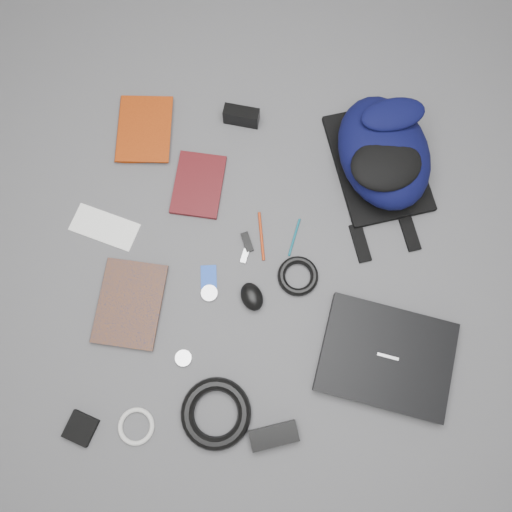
{
  "coord_description": "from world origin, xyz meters",
  "views": [
    {
      "loc": [
        -0.01,
        -0.37,
        1.48
      ],
      "look_at": [
        0.0,
        0.0,
        0.02
      ],
      "focal_mm": 35.0,
      "sensor_mm": 36.0,
      "label": 1
    }
  ],
  "objects_px": {
    "compact_camera": "(241,116)",
    "pouch": "(81,428)",
    "dvd_case": "(198,185)",
    "backpack": "(384,152)",
    "textbook_red": "(118,129)",
    "mouse": "(252,297)",
    "power_brick": "(274,436)",
    "comic_book": "(99,299)",
    "laptop": "(386,357)"
  },
  "relations": [
    {
      "from": "compact_camera",
      "to": "mouse",
      "type": "bearing_deg",
      "value": -75.39
    },
    {
      "from": "pouch",
      "to": "compact_camera",
      "type": "bearing_deg",
      "value": 63.22
    },
    {
      "from": "backpack",
      "to": "dvd_case",
      "type": "bearing_deg",
      "value": 174.31
    },
    {
      "from": "dvd_case",
      "to": "compact_camera",
      "type": "distance_m",
      "value": 0.27
    },
    {
      "from": "backpack",
      "to": "comic_book",
      "type": "distance_m",
      "value": 0.97
    },
    {
      "from": "dvd_case",
      "to": "compact_camera",
      "type": "relative_size",
      "value": 1.85
    },
    {
      "from": "textbook_red",
      "to": "power_brick",
      "type": "xyz_separation_m",
      "value": [
        0.47,
        -0.96,
        0.0
      ]
    },
    {
      "from": "mouse",
      "to": "pouch",
      "type": "xyz_separation_m",
      "value": [
        -0.49,
        -0.35,
        -0.01
      ]
    },
    {
      "from": "backpack",
      "to": "compact_camera",
      "type": "height_order",
      "value": "backpack"
    },
    {
      "from": "backpack",
      "to": "mouse",
      "type": "bearing_deg",
      "value": -145.79
    },
    {
      "from": "mouse",
      "to": "pouch",
      "type": "height_order",
      "value": "mouse"
    },
    {
      "from": "laptop",
      "to": "compact_camera",
      "type": "relative_size",
      "value": 3.25
    },
    {
      "from": "compact_camera",
      "to": "pouch",
      "type": "bearing_deg",
      "value": -103.64
    },
    {
      "from": "power_brick",
      "to": "comic_book",
      "type": "bearing_deg",
      "value": 130.23
    },
    {
      "from": "dvd_case",
      "to": "pouch",
      "type": "relative_size",
      "value": 2.7
    },
    {
      "from": "textbook_red",
      "to": "comic_book",
      "type": "relative_size",
      "value": 0.91
    },
    {
      "from": "dvd_case",
      "to": "mouse",
      "type": "relative_size",
      "value": 2.39
    },
    {
      "from": "backpack",
      "to": "compact_camera",
      "type": "bearing_deg",
      "value": 147.54
    },
    {
      "from": "power_brick",
      "to": "pouch",
      "type": "xyz_separation_m",
      "value": [
        -0.54,
        0.04,
        -0.01
      ]
    },
    {
      "from": "dvd_case",
      "to": "pouch",
      "type": "xyz_separation_m",
      "value": [
        -0.33,
        -0.72,
        0.0
      ]
    },
    {
      "from": "pouch",
      "to": "backpack",
      "type": "bearing_deg",
      "value": 40.49
    },
    {
      "from": "comic_book",
      "to": "mouse",
      "type": "bearing_deg",
      "value": 8.69
    },
    {
      "from": "pouch",
      "to": "dvd_case",
      "type": "bearing_deg",
      "value": 65.17
    },
    {
      "from": "textbook_red",
      "to": "pouch",
      "type": "relative_size",
      "value": 3.0
    },
    {
      "from": "laptop",
      "to": "pouch",
      "type": "relative_size",
      "value": 4.74
    },
    {
      "from": "textbook_red",
      "to": "dvd_case",
      "type": "height_order",
      "value": "textbook_red"
    },
    {
      "from": "mouse",
      "to": "compact_camera",
      "type": "bearing_deg",
      "value": 69.99
    },
    {
      "from": "laptop",
      "to": "comic_book",
      "type": "xyz_separation_m",
      "value": [
        -0.84,
        0.2,
        -0.01
      ]
    },
    {
      "from": "textbook_red",
      "to": "laptop",
      "type": "bearing_deg",
      "value": -40.13
    },
    {
      "from": "laptop",
      "to": "comic_book",
      "type": "relative_size",
      "value": 1.44
    },
    {
      "from": "textbook_red",
      "to": "dvd_case",
      "type": "bearing_deg",
      "value": -34.39
    },
    {
      "from": "laptop",
      "to": "mouse",
      "type": "bearing_deg",
      "value": 170.56
    },
    {
      "from": "backpack",
      "to": "compact_camera",
      "type": "distance_m",
      "value": 0.47
    },
    {
      "from": "power_brick",
      "to": "laptop",
      "type": "bearing_deg",
      "value": 20.21
    },
    {
      "from": "backpack",
      "to": "compact_camera",
      "type": "xyz_separation_m",
      "value": [
        -0.43,
        0.17,
        -0.06
      ]
    },
    {
      "from": "backpack",
      "to": "dvd_case",
      "type": "height_order",
      "value": "backpack"
    },
    {
      "from": "comic_book",
      "to": "pouch",
      "type": "bearing_deg",
      "value": -85.85
    },
    {
      "from": "dvd_case",
      "to": "backpack",
      "type": "bearing_deg",
      "value": 15.22
    },
    {
      "from": "textbook_red",
      "to": "power_brick",
      "type": "relative_size",
      "value": 1.75
    },
    {
      "from": "dvd_case",
      "to": "textbook_red",
      "type": "bearing_deg",
      "value": 152.31
    },
    {
      "from": "comic_book",
      "to": "mouse",
      "type": "relative_size",
      "value": 2.92
    },
    {
      "from": "comic_book",
      "to": "power_brick",
      "type": "bearing_deg",
      "value": -28.66
    },
    {
      "from": "textbook_red",
      "to": "pouch",
      "type": "distance_m",
      "value": 0.92
    },
    {
      "from": "backpack",
      "to": "textbook_red",
      "type": "distance_m",
      "value": 0.85
    },
    {
      "from": "dvd_case",
      "to": "power_brick",
      "type": "bearing_deg",
      "value": -64.88
    },
    {
      "from": "backpack",
      "to": "laptop",
      "type": "distance_m",
      "value": 0.61
    },
    {
      "from": "dvd_case",
      "to": "laptop",
      "type": "bearing_deg",
      "value": -35.87
    },
    {
      "from": "laptop",
      "to": "compact_camera",
      "type": "xyz_separation_m",
      "value": [
        -0.4,
        0.78,
        0.01
      ]
    },
    {
      "from": "comic_book",
      "to": "textbook_red",
      "type": "bearing_deg",
      "value": 96.04
    },
    {
      "from": "comic_book",
      "to": "mouse",
      "type": "height_order",
      "value": "mouse"
    }
  ]
}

